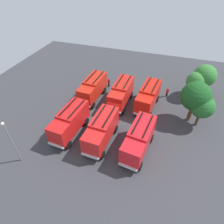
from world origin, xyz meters
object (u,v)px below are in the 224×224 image
Objects in this scene: traffic_cone_0 at (107,99)px; lamppost at (11,140)px; fire_truck_2 at (121,93)px; fire_truck_5 at (139,139)px; fire_truck_0 at (93,88)px; tree_2 at (196,96)px; fire_truck_4 at (148,96)px; firefighter_0 at (84,85)px; tree_0 at (205,76)px; tree_3 at (203,107)px; firefighter_1 at (109,82)px; firefighter_2 at (167,92)px; fire_truck_1 at (70,121)px; tree_1 at (196,81)px; fire_truck_3 at (101,129)px.

lamppost reaches higher than traffic_cone_0.
fire_truck_5 is at bearing 30.63° from fire_truck_2.
tree_2 is at bearing 90.30° from fire_truck_0.
firefighter_0 is at bearing -90.58° from fire_truck_4.
tree_0 is (-6.30, 8.40, 1.84)m from fire_truck_4.
tree_3 is (8.38, -0.53, -0.50)m from tree_0.
fire_truck_4 is 7.33m from traffic_cone_0.
firefighter_1 is 16.18m from tree_2.
firefighter_2 is 6.66m from tree_0.
tree_2 is at bearing 121.14° from fire_truck_1.
firefighter_2 is 0.26× the size of tree_2.
fire_truck_0 is 1.41× the size of tree_3.
fire_truck_4 is at bearing -129.37° from firefighter_0.
fire_truck_2 is 10.41m from fire_truck_5.
tree_1 is (-1.16, 15.30, 2.34)m from firefighter_1.
firefighter_2 is at bearing -141.06° from tree_3.
fire_truck_3 is 5.07m from fire_truck_5.
tree_0 is at bearing 135.49° from lamppost.
tree_2 is 1.02× the size of lamppost.
firefighter_1 is at bearing -110.62° from tree_3.
lamppost is at bearing -51.09° from fire_truck_3.
fire_truck_0 is 0.99× the size of fire_truck_1.
fire_truck_3 is at bearing 46.49° from firefighter_1.
tree_1 is at bearing -47.32° from tree_0.
firefighter_2 is at bearing 122.29° from firefighter_1.
fire_truck_1 is 21.95m from tree_1.
firefighter_1 is at bearing -134.90° from firefighter_2.
lamppost reaches higher than fire_truck_5.
firefighter_1 is 0.36× the size of tree_1.
fire_truck_4 is at bearing -54.29° from tree_1.
fire_truck_0 is at bearing -95.29° from tree_3.
tree_0 reaches higher than traffic_cone_0.
traffic_cone_0 is (-8.85, 2.31, -1.78)m from fire_truck_1.
fire_truck_2 is 1.10× the size of tree_2.
fire_truck_4 is 20.59m from lamppost.
fire_truck_2 and fire_truck_4 have the same top height.
fire_truck_5 is (9.16, 4.94, 0.00)m from fire_truck_2.
fire_truck_3 is 13.51m from firefighter_0.
fire_truck_1 is 1.01× the size of fire_truck_2.
fire_truck_3 is 1.12× the size of lamppost.
firefighter_1 is at bearing -137.33° from fire_truck_2.
firefighter_2 is at bearing 142.15° from fire_truck_1.
firefighter_2 is (-13.37, 12.30, -1.19)m from fire_truck_1.
fire_truck_2 is 9.08m from fire_truck_3.
firefighter_0 is at bearing -123.98° from fire_truck_5.
tree_0 is 1.87m from tree_1.
tree_0 is 1.14× the size of tree_3.
tree_2 is at bearing -10.06° from firefighter_2.
lamppost is at bearing -27.36° from fire_truck_2.
fire_truck_3 is 9.77× the size of traffic_cone_0.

